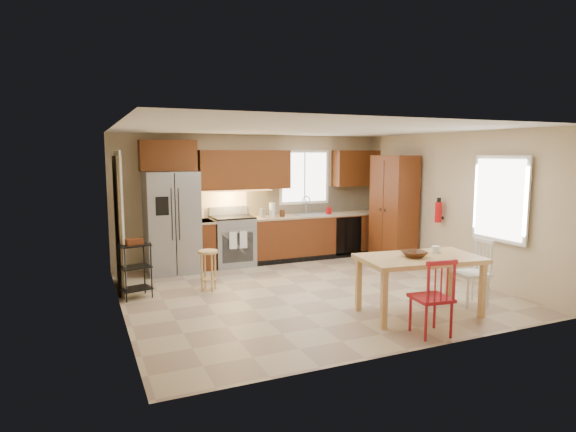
% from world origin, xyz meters
% --- Properties ---
extents(floor, '(5.50, 5.50, 0.00)m').
position_xyz_m(floor, '(0.00, 0.00, 0.00)').
color(floor, tan).
rests_on(floor, ground).
extents(ceiling, '(5.50, 5.00, 0.02)m').
position_xyz_m(ceiling, '(0.00, 0.00, 2.50)').
color(ceiling, silver).
rests_on(ceiling, ground).
extents(wall_back, '(5.50, 0.02, 2.50)m').
position_xyz_m(wall_back, '(0.00, 2.50, 1.25)').
color(wall_back, '#CCB793').
rests_on(wall_back, ground).
extents(wall_front, '(5.50, 0.02, 2.50)m').
position_xyz_m(wall_front, '(0.00, -2.50, 1.25)').
color(wall_front, '#CCB793').
rests_on(wall_front, ground).
extents(wall_left, '(0.02, 5.00, 2.50)m').
position_xyz_m(wall_left, '(-2.75, 0.00, 1.25)').
color(wall_left, '#CCB793').
rests_on(wall_left, ground).
extents(wall_right, '(0.02, 5.00, 2.50)m').
position_xyz_m(wall_right, '(2.75, 0.00, 1.25)').
color(wall_right, '#CCB793').
rests_on(wall_right, ground).
extents(refrigerator, '(0.92, 0.75, 1.82)m').
position_xyz_m(refrigerator, '(-1.70, 2.12, 0.91)').
color(refrigerator, gray).
rests_on(refrigerator, floor).
extents(range_stove, '(0.76, 0.63, 0.92)m').
position_xyz_m(range_stove, '(-0.55, 2.19, 0.46)').
color(range_stove, gray).
rests_on(range_stove, floor).
extents(base_cabinet_narrow, '(0.30, 0.60, 0.90)m').
position_xyz_m(base_cabinet_narrow, '(-1.10, 2.20, 0.45)').
color(base_cabinet_narrow, '#632B12').
rests_on(base_cabinet_narrow, floor).
extents(base_cabinet_run, '(2.92, 0.60, 0.90)m').
position_xyz_m(base_cabinet_run, '(1.29, 2.20, 0.45)').
color(base_cabinet_run, '#632B12').
rests_on(base_cabinet_run, floor).
extents(dishwasher, '(0.60, 0.02, 0.78)m').
position_xyz_m(dishwasher, '(1.85, 1.91, 0.45)').
color(dishwasher, black).
rests_on(dishwasher, floor).
extents(backsplash, '(2.92, 0.03, 0.55)m').
position_xyz_m(backsplash, '(1.29, 2.48, 1.18)').
color(backsplash, beige).
rests_on(backsplash, wall_back).
extents(upper_over_fridge, '(1.00, 0.35, 0.55)m').
position_xyz_m(upper_over_fridge, '(-1.70, 2.33, 2.10)').
color(upper_over_fridge, '#5C290F').
rests_on(upper_over_fridge, wall_back).
extents(upper_left_block, '(1.80, 0.35, 0.75)m').
position_xyz_m(upper_left_block, '(-0.25, 2.33, 1.83)').
color(upper_left_block, '#5C290F').
rests_on(upper_left_block, wall_back).
extents(upper_right_block, '(1.00, 0.35, 0.75)m').
position_xyz_m(upper_right_block, '(2.25, 2.33, 1.83)').
color(upper_right_block, '#5C290F').
rests_on(upper_right_block, wall_back).
extents(window_back, '(1.12, 0.04, 1.12)m').
position_xyz_m(window_back, '(1.10, 2.48, 1.65)').
color(window_back, white).
rests_on(window_back, wall_back).
extents(sink, '(0.62, 0.46, 0.16)m').
position_xyz_m(sink, '(1.10, 2.20, 0.86)').
color(sink, gray).
rests_on(sink, base_cabinet_run).
extents(undercab_glow, '(1.60, 0.30, 0.01)m').
position_xyz_m(undercab_glow, '(-0.55, 2.30, 1.43)').
color(undercab_glow, '#FFBF66').
rests_on(undercab_glow, wall_back).
extents(soap_bottle, '(0.09, 0.09, 0.19)m').
position_xyz_m(soap_bottle, '(1.48, 2.10, 1.00)').
color(soap_bottle, '#B30C0F').
rests_on(soap_bottle, base_cabinet_run).
extents(paper_towel, '(0.12, 0.12, 0.28)m').
position_xyz_m(paper_towel, '(0.25, 2.15, 1.04)').
color(paper_towel, white).
rests_on(paper_towel, base_cabinet_run).
extents(canister_steel, '(0.11, 0.11, 0.18)m').
position_xyz_m(canister_steel, '(0.05, 2.15, 0.99)').
color(canister_steel, gray).
rests_on(canister_steel, base_cabinet_run).
extents(canister_wood, '(0.10, 0.10, 0.14)m').
position_xyz_m(canister_wood, '(0.45, 2.12, 0.97)').
color(canister_wood, '#502C15').
rests_on(canister_wood, base_cabinet_run).
extents(pantry, '(0.50, 0.95, 2.10)m').
position_xyz_m(pantry, '(2.43, 1.20, 1.05)').
color(pantry, '#632B12').
rests_on(pantry, floor).
extents(fire_extinguisher, '(0.12, 0.12, 0.36)m').
position_xyz_m(fire_extinguisher, '(2.63, 0.15, 1.10)').
color(fire_extinguisher, '#B30C0F').
rests_on(fire_extinguisher, wall_right).
extents(window_right, '(0.04, 1.02, 1.32)m').
position_xyz_m(window_right, '(2.68, -1.15, 1.45)').
color(window_right, white).
rests_on(window_right, wall_right).
extents(doorway, '(0.04, 0.95, 2.10)m').
position_xyz_m(doorway, '(-2.67, 1.30, 1.05)').
color(doorway, '#8C7A59').
rests_on(doorway, wall_left).
extents(dining_table, '(1.68, 1.07, 0.77)m').
position_xyz_m(dining_table, '(0.88, -1.53, 0.39)').
color(dining_table, tan).
rests_on(dining_table, floor).
extents(chair_red, '(0.48, 0.48, 0.93)m').
position_xyz_m(chair_red, '(0.53, -2.18, 0.46)').
color(chair_red, '#A81923').
rests_on(chair_red, floor).
extents(chair_white, '(0.48, 0.48, 0.93)m').
position_xyz_m(chair_white, '(1.83, -1.48, 0.46)').
color(chair_white, white).
rests_on(chair_white, floor).
extents(table_bowl, '(0.36, 0.36, 0.08)m').
position_xyz_m(table_bowl, '(0.78, -1.53, 0.78)').
color(table_bowl, '#502C15').
rests_on(table_bowl, dining_table).
extents(table_jar, '(0.13, 0.13, 0.14)m').
position_xyz_m(table_jar, '(1.23, -1.43, 0.81)').
color(table_jar, white).
rests_on(table_jar, dining_table).
extents(bar_stool, '(0.39, 0.39, 0.64)m').
position_xyz_m(bar_stool, '(-1.41, 0.71, 0.32)').
color(bar_stool, tan).
rests_on(bar_stool, floor).
extents(utility_cart, '(0.49, 0.42, 0.85)m').
position_xyz_m(utility_cart, '(-2.50, 0.74, 0.42)').
color(utility_cart, black).
rests_on(utility_cart, floor).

